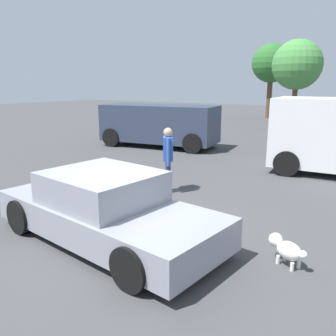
% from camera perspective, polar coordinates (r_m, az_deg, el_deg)
% --- Properties ---
extents(ground_plane, '(80.00, 80.00, 0.00)m').
position_cam_1_polar(ground_plane, '(6.56, -6.94, -10.90)').
color(ground_plane, '#424244').
extents(sedan_foreground, '(4.50, 2.35, 1.22)m').
position_cam_1_polar(sedan_foreground, '(6.29, -9.98, -6.56)').
color(sedan_foreground, gray).
rests_on(sedan_foreground, ground_plane).
extents(dog, '(0.64, 0.44, 0.43)m').
position_cam_1_polar(dog, '(5.78, 18.51, -12.20)').
color(dog, white).
rests_on(dog, ground_plane).
extents(suv_dark, '(5.18, 2.59, 1.79)m').
position_cam_1_polar(suv_dark, '(15.41, -1.40, 7.14)').
color(suv_dark, '#2D384C').
rests_on(suv_dark, ground_plane).
extents(pedestrian, '(0.42, 0.49, 1.64)m').
position_cam_1_polar(pedestrian, '(8.83, 0.01, 2.22)').
color(pedestrian, navy).
rests_on(pedestrian, ground_plane).
extents(tree_back_left, '(3.06, 3.06, 5.36)m').
position_cam_1_polar(tree_back_left, '(24.16, 20.11, 15.33)').
color(tree_back_left, brown).
rests_on(tree_back_left, ground_plane).
extents(tree_back_right, '(2.97, 2.97, 5.71)m').
position_cam_1_polar(tree_back_right, '(29.58, 16.32, 15.85)').
color(tree_back_right, brown).
rests_on(tree_back_right, ground_plane).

